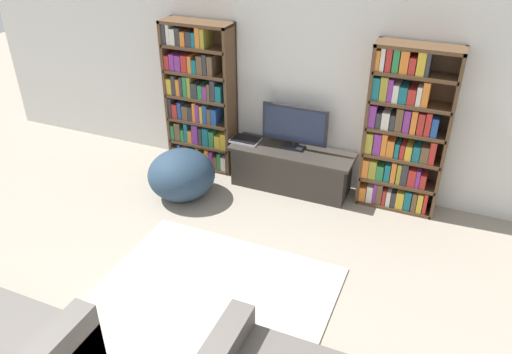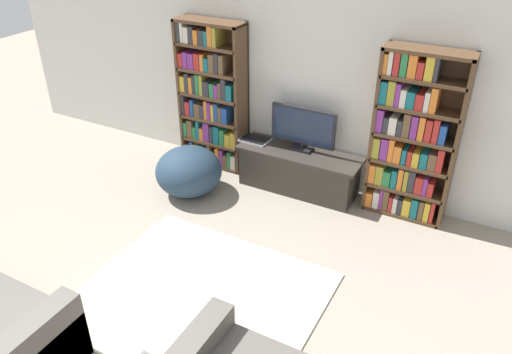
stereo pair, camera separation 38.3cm
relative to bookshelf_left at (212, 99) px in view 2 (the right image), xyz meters
The scene contains 8 objects.
wall_back 1.32m from the bookshelf_left, ahead, with size 8.80×0.06×2.60m.
bookshelf_left is the anchor object (origin of this frame).
bookshelf_right 2.43m from the bookshelf_left, ahead, with size 0.85×0.30×1.83m.
tv_stand 1.40m from the bookshelf_left, ahead, with size 1.45×0.47×0.50m.
television 1.25m from the bookshelf_left, ahead, with size 0.77×0.16×0.51m.
laptop 0.76m from the bookshelf_left, ahead, with size 0.34×0.24×0.03m.
area_rug 2.66m from the bookshelf_left, 60.72° to the right, with size 2.05×1.77×0.02m.
beanbag_ottoman 0.99m from the bookshelf_left, 78.86° to the right, with size 0.77×0.77×0.57m, color #23384C.
Camera 2 is at (1.98, -0.78, 3.14)m, focal length 35.00 mm.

